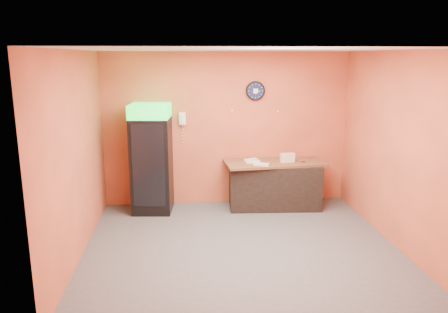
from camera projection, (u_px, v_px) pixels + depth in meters
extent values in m
plane|color=#47474C|center=(241.00, 246.00, 6.41)|extent=(4.50, 4.50, 0.00)
cube|color=#DF613F|center=(227.00, 129.00, 8.03)|extent=(4.50, 0.02, 2.80)
cube|color=#DF613F|center=(76.00, 156.00, 5.88)|extent=(0.02, 4.00, 2.80)
cube|color=#DF613F|center=(396.00, 149.00, 6.30)|extent=(0.02, 4.00, 2.80)
cube|color=white|center=(242.00, 49.00, 5.77)|extent=(4.50, 4.00, 0.02)
cube|color=black|center=(152.00, 165.00, 7.69)|extent=(0.73, 0.73, 1.68)
cube|color=#1CF23E|center=(150.00, 111.00, 7.47)|extent=(0.73, 0.73, 0.24)
cube|color=black|center=(152.00, 166.00, 7.35)|extent=(0.55, 0.07, 1.44)
cube|color=black|center=(274.00, 185.00, 7.98)|extent=(1.67, 0.82, 0.81)
cylinder|color=black|center=(255.00, 91.00, 7.90)|extent=(0.35, 0.05, 0.35)
cylinder|color=#0F1433|center=(256.00, 91.00, 7.87)|extent=(0.30, 0.01, 0.30)
cube|color=white|center=(256.00, 91.00, 7.86)|extent=(0.08, 0.00, 0.08)
cube|color=white|center=(182.00, 119.00, 7.86)|extent=(0.12, 0.07, 0.22)
cube|color=white|center=(182.00, 119.00, 7.81)|extent=(0.05, 0.04, 0.18)
cube|color=brown|center=(275.00, 163.00, 7.89)|extent=(1.84, 0.89, 0.04)
cube|color=beige|center=(287.00, 161.00, 7.83)|extent=(0.27, 0.12, 0.05)
cube|color=beige|center=(288.00, 158.00, 7.81)|extent=(0.27, 0.12, 0.05)
cube|color=beige|center=(288.00, 155.00, 7.80)|extent=(0.27, 0.12, 0.05)
cube|color=silver|center=(253.00, 162.00, 7.78)|extent=(0.26, 0.12, 0.04)
cube|color=silver|center=(261.00, 164.00, 7.60)|extent=(0.29, 0.19, 0.04)
cube|color=silver|center=(251.00, 160.00, 7.94)|extent=(0.27, 0.19, 0.04)
cylinder|color=silver|center=(258.00, 161.00, 7.83)|extent=(0.06, 0.06, 0.06)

